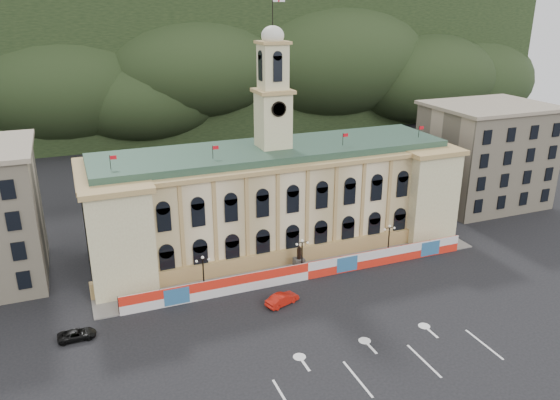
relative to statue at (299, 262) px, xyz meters
name	(u,v)px	position (x,y,z in m)	size (l,w,h in m)	color
ground	(362,338)	(0.00, -18.00, -1.19)	(260.00, 260.00, 0.00)	black
lane_markings	(386,364)	(0.00, -23.00, -1.18)	(26.00, 10.00, 0.02)	white
hill_ridge	(160,60)	(0.03, 103.99, 18.30)	(230.00, 80.00, 64.00)	black
city_hall	(274,197)	(0.00, 9.63, 6.66)	(56.20, 17.60, 37.10)	beige
side_building_right	(485,154)	(43.00, 12.93, 8.14)	(21.00, 17.00, 18.60)	#C2B396
hoarding_fence	(308,271)	(0.06, -2.93, 0.06)	(50.00, 0.44, 2.50)	red
pavement	(300,270)	(0.00, -0.25, -1.11)	(56.00, 5.50, 0.16)	slate
statue	(299,262)	(0.00, 0.00, 0.00)	(1.40, 1.40, 3.72)	#595651
lamp_left	(203,270)	(-14.00, -1.00, 1.89)	(1.96, 0.44, 5.15)	black
lamp_center	(302,253)	(0.00, -1.00, 1.89)	(1.96, 0.44, 5.15)	black
lamp_right	(389,238)	(14.00, -1.00, 1.89)	(1.96, 0.44, 5.15)	black
red_sedan	(282,299)	(-5.71, -7.82, -0.44)	(4.78, 3.03, 1.49)	red
black_suv	(77,335)	(-30.00, -6.21, -0.60)	(4.19, 1.93, 1.16)	black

